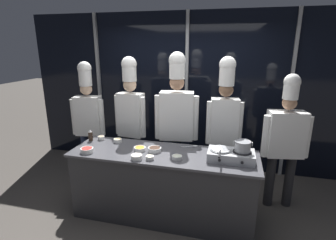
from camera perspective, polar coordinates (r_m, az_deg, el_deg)
The scene contains 21 objects.
ground_plane at distance 3.69m, azimuth -1.01°, elevation -19.83°, with size 24.00×24.00×0.00m, color #47423D.
window_wall_back at distance 4.62m, azimuth 4.12°, elevation 5.93°, with size 5.86×0.09×2.70m.
demo_counter at distance 3.44m, azimuth -1.05°, elevation -13.87°, with size 2.31×0.71×0.88m.
portable_stove at distance 3.11m, azimuth 13.54°, elevation -7.50°, with size 0.53×0.32×0.12m.
frying_pan at distance 3.08m, azimuth 11.38°, elevation -5.98°, with size 0.25×0.43×0.04m.
stock_pot at distance 3.07m, azimuth 15.96°, elevation -5.46°, with size 0.21×0.18×0.12m.
squeeze_bottle_soy at distance 3.77m, azimuth -16.52°, elevation -3.24°, with size 0.06×0.06×0.16m.
prep_bowl_ginger at distance 3.63m, azimuth -10.88°, elevation -4.35°, with size 0.11×0.11×0.05m.
prep_bowl_noodles at distance 3.06m, azimuth -3.98°, elevation -8.13°, with size 0.10×0.10×0.05m.
prep_bowl_chicken at distance 3.08m, azimuth -6.86°, elevation -7.93°, with size 0.13×0.13×0.06m.
prep_bowl_carrots at distance 3.33m, azimuth -6.14°, elevation -6.17°, with size 0.15×0.15×0.05m.
prep_bowl_soy_glaze at distance 3.28m, azimuth -2.93°, elevation -6.33°, with size 0.17×0.17×0.05m.
prep_bowl_bean_sprouts at distance 3.07m, azimuth 1.98°, elevation -8.07°, with size 0.12×0.12×0.04m.
prep_bowl_mushrooms at distance 3.78m, azimuth -14.35°, elevation -3.75°, with size 0.09×0.09×0.05m.
prep_bowl_bell_pepper at distance 3.39m, azimuth -17.23°, elevation -6.23°, with size 0.16×0.16×0.06m.
serving_spoon_slotted at distance 3.44m, azimuth 5.42°, elevation -5.71°, with size 0.21×0.13×0.02m.
chef_head at distance 4.32m, azimuth -16.97°, elevation 1.34°, with size 0.52×0.27×1.92m.
chef_sous at distance 3.96m, azimuth -8.10°, elevation 1.91°, with size 0.50×0.25×2.00m.
chef_line at distance 3.72m, azimuth 1.89°, elevation 1.02°, with size 0.61×0.30×2.07m.
chef_pastry at distance 3.67m, azimuth 12.19°, elevation 0.69°, with size 0.49×0.25×2.02m.
chef_apprentice at distance 3.73m, azimuth 24.17°, elevation -3.14°, with size 0.60×0.32×1.82m.
Camera 1 is at (0.79, -2.88, 2.16)m, focal length 28.00 mm.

